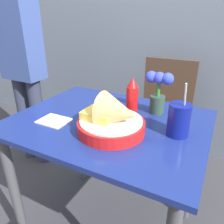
{
  "coord_description": "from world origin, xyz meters",
  "views": [
    {
      "loc": [
        0.46,
        -0.84,
        1.23
      ],
      "look_at": [
        0.03,
        -0.03,
        0.82
      ],
      "focal_mm": 35.0,
      "sensor_mm": 36.0,
      "label": 1
    }
  ],
  "objects_px": {
    "flower_vase": "(158,90)",
    "chair_far_window": "(164,108)",
    "drink_cup": "(179,121)",
    "food_basket": "(114,120)",
    "person_standing": "(22,60)",
    "ketchup_bottle": "(132,97)"
  },
  "relations": [
    {
      "from": "ketchup_bottle",
      "to": "drink_cup",
      "type": "relative_size",
      "value": 0.78
    },
    {
      "from": "food_basket",
      "to": "chair_far_window",
      "type": "bearing_deg",
      "value": 89.37
    },
    {
      "from": "chair_far_window",
      "to": "person_standing",
      "type": "relative_size",
      "value": 0.58
    },
    {
      "from": "drink_cup",
      "to": "person_standing",
      "type": "xyz_separation_m",
      "value": [
        -1.27,
        0.33,
        0.08
      ]
    },
    {
      "from": "chair_far_window",
      "to": "ketchup_bottle",
      "type": "relative_size",
      "value": 4.9
    },
    {
      "from": "drink_cup",
      "to": "flower_vase",
      "type": "relative_size",
      "value": 1.11
    },
    {
      "from": "ketchup_bottle",
      "to": "food_basket",
      "type": "bearing_deg",
      "value": -87.05
    },
    {
      "from": "flower_vase",
      "to": "chair_far_window",
      "type": "bearing_deg",
      "value": 99.33
    },
    {
      "from": "ketchup_bottle",
      "to": "drink_cup",
      "type": "bearing_deg",
      "value": -24.62
    },
    {
      "from": "ketchup_bottle",
      "to": "flower_vase",
      "type": "xyz_separation_m",
      "value": [
        0.11,
        0.06,
        0.03
      ]
    },
    {
      "from": "food_basket",
      "to": "person_standing",
      "type": "xyz_separation_m",
      "value": [
        -1.02,
        0.44,
        0.08
      ]
    },
    {
      "from": "food_basket",
      "to": "ketchup_bottle",
      "type": "height_order",
      "value": "ketchup_bottle"
    },
    {
      "from": "food_basket",
      "to": "person_standing",
      "type": "bearing_deg",
      "value": 156.65
    },
    {
      "from": "person_standing",
      "to": "chair_far_window",
      "type": "bearing_deg",
      "value": 22.19
    },
    {
      "from": "food_basket",
      "to": "person_standing",
      "type": "height_order",
      "value": "person_standing"
    },
    {
      "from": "chair_far_window",
      "to": "person_standing",
      "type": "height_order",
      "value": "person_standing"
    },
    {
      "from": "ketchup_bottle",
      "to": "person_standing",
      "type": "relative_size",
      "value": 0.12
    },
    {
      "from": "drink_cup",
      "to": "person_standing",
      "type": "height_order",
      "value": "person_standing"
    },
    {
      "from": "drink_cup",
      "to": "person_standing",
      "type": "relative_size",
      "value": 0.15
    },
    {
      "from": "chair_far_window",
      "to": "drink_cup",
      "type": "distance_m",
      "value": 0.84
    },
    {
      "from": "ketchup_bottle",
      "to": "person_standing",
      "type": "distance_m",
      "value": 1.03
    },
    {
      "from": "food_basket",
      "to": "flower_vase",
      "type": "height_order",
      "value": "flower_vase"
    }
  ]
}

